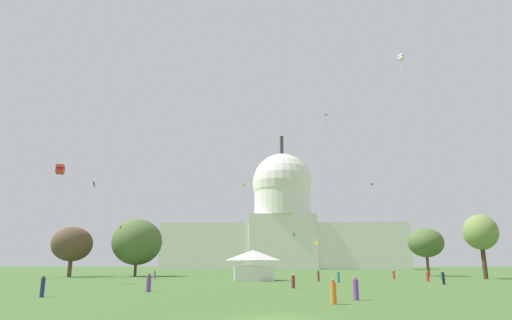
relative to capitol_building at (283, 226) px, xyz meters
The scene contains 27 objects.
ground_plane 197.88m from the capitol_building, 91.04° to the right, with size 800.00×800.00×0.00m, color #42662D.
capitol_building is the anchor object (origin of this frame).
event_tent 147.36m from the capitol_building, 92.82° to the right, with size 7.34×7.77×4.87m.
tree_west_mid 129.48m from the capitol_building, 105.25° to the right, with size 12.58×12.50×12.27m.
tree_west_far 137.71m from the capitol_building, 109.68° to the right, with size 10.43×9.75×10.24m.
tree_east_mid 141.92m from the capitol_building, 76.02° to the right, with size 8.61×8.64×11.51m.
tree_east_far 123.30m from the capitol_building, 75.71° to the right, with size 10.35×10.42×10.50m.
person_purple_lawn_far_right 185.89m from the capitol_building, 89.19° to the right, with size 0.56×0.56×1.72m.
person_orange_lawn_far_left 189.39m from the capitol_building, 89.86° to the right, with size 0.49×0.49×1.68m.
person_teal_mid_right 155.27m from the capitol_building, 87.91° to the right, with size 0.47×0.47×1.69m.
person_black_front_left 161.30m from the capitol_building, 83.30° to the right, with size 0.46×0.46×1.75m.
person_purple_edge_east 177.72m from the capitol_building, 95.15° to the right, with size 0.64×0.64×1.80m.
person_navy_aisle_center 185.60m from the capitol_building, 97.02° to the right, with size 0.42×0.42×1.79m.
person_grey_mid_center 143.52m from the capitol_building, 100.25° to the right, with size 0.55×0.55×1.56m.
person_maroon_back_right 150.80m from the capitol_building, 88.80° to the right, with size 0.35×0.35×1.71m.
person_maroon_front_right 169.91m from the capitol_building, 90.51° to the right, with size 0.50×0.50×1.61m.
person_teal_back_left 145.78m from the capitol_building, 80.20° to the right, with size 0.58×0.58×1.58m.
person_red_near_tent 151.94m from the capitol_building, 82.43° to the right, with size 0.50×0.50×1.64m.
person_red_near_tree_west 141.90m from the capitol_building, 82.94° to the right, with size 0.57×0.57×1.66m.
kite_white_high 139.63m from the capitol_building, 80.42° to the right, with size 1.48×1.47×4.57m.
kite_red_low 163.59m from the capitol_building, 102.10° to the right, with size 1.36×1.42×1.34m.
kite_gold_high 32.98m from the capitol_building, 130.17° to the right, with size 1.31×1.24×3.84m.
kite_yellow_low 40.01m from the capitol_building, 69.75° to the right, with size 1.27×0.48×1.58m.
kite_black_mid 134.96m from the capitol_building, 108.59° to the right, with size 0.41×1.07×1.00m.
kite_violet_mid 130.65m from the capitol_building, 86.68° to the right, with size 1.24×1.08×2.24m.
kite_magenta_mid 69.64m from the capitol_building, 62.21° to the right, with size 0.74×0.78×2.06m.
kite_turquoise_low 37.66m from the capitol_building, 83.97° to the right, with size 1.36×1.29×3.42m.
Camera 1 is at (0.21, -22.34, 2.67)m, focal length 30.31 mm.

